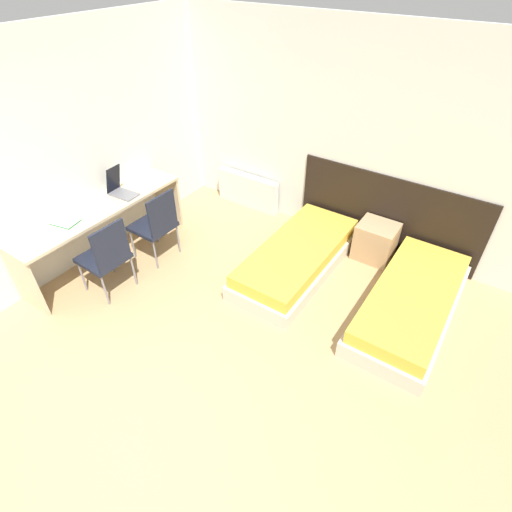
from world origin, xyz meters
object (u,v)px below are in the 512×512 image
Objects in this scene: bed_near_door at (411,303)px; chair_near_notebook at (106,255)px; chair_near_laptop at (156,223)px; laptop at (120,189)px; bed_near_window at (297,258)px; nightstand at (375,241)px.

bed_near_door is 3.41m from chair_near_notebook.
chair_near_laptop is 2.57× the size of laptop.
chair_near_notebook is 0.97m from laptop.
bed_near_window is at bearing 45.59° from chair_near_notebook.
bed_near_window is 2.25m from chair_near_notebook.
chair_near_notebook reaches higher than bed_near_window.
laptop reaches higher than bed_near_door.
bed_near_window is 4.00× the size of nightstand.
bed_near_window is at bearing 180.00° from bed_near_door.
bed_near_door is 3.69m from laptop.
bed_near_door is 2.05× the size of chair_near_notebook.
bed_near_door is 4.00× the size of nightstand.
laptop is (-2.83, -1.58, 0.61)m from nightstand.
nightstand is 3.28m from chair_near_notebook.
nightstand is at bearing 34.55° from chair_near_laptop.
nightstand is 0.51× the size of chair_near_laptop.
nightstand is (-0.71, 0.77, 0.07)m from bed_near_door.
chair_near_notebook is at bearing -58.84° from laptop.
bed_near_door is 2.05× the size of chair_near_laptop.
laptop is (-0.53, -0.02, 0.32)m from chair_near_laptop.
chair_near_notebook is at bearing -135.79° from bed_near_window.
nightstand is at bearing 46.60° from chair_near_notebook.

